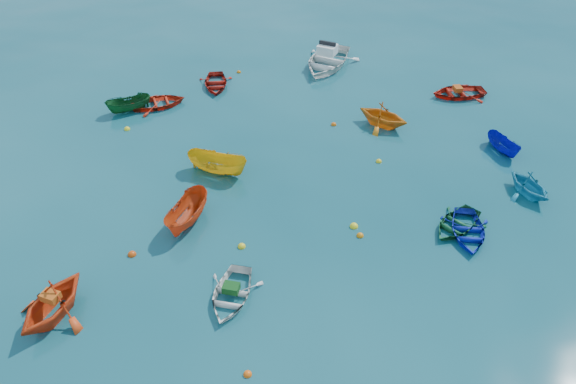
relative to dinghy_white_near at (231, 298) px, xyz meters
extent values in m
plane|color=#0A414C|center=(3.14, 0.75, 0.00)|extent=(160.00, 160.00, 0.00)
imported|color=silver|center=(0.00, 0.00, 0.00)|extent=(3.05, 3.55, 0.62)
imported|color=#0D1FA9|center=(10.54, 2.05, 0.00)|extent=(2.87, 3.46, 0.62)
imported|color=#E74315|center=(-6.58, 0.18, 0.00)|extent=(3.99, 4.15, 1.68)
imported|color=yellow|center=(-0.02, 8.37, 0.00)|extent=(3.41, 2.61, 1.25)
imported|color=#13512B|center=(10.23, 2.58, 0.00)|extent=(3.51, 3.34, 0.59)
imported|color=teal|center=(14.53, 4.34, 0.00)|extent=(2.68, 2.92, 1.29)
imported|color=red|center=(-3.14, 15.70, 0.00)|extent=(3.52, 2.79, 0.66)
imported|color=#D64214|center=(-1.55, 4.74, 0.00)|extent=(2.55, 3.41, 1.24)
imported|color=#B71C0F|center=(15.06, 14.15, 0.00)|extent=(3.32, 2.39, 0.69)
imported|color=#0D0EA5|center=(15.01, 8.00, 0.00)|extent=(1.40, 2.47, 0.90)
imported|color=#9E160D|center=(0.35, 17.69, 0.00)|extent=(2.30, 3.11, 0.62)
imported|color=orange|center=(9.44, 11.47, 0.00)|extent=(3.82, 3.80, 1.52)
imported|color=#124E21|center=(-4.83, 15.32, 0.00)|extent=(2.84, 1.76, 1.03)
imported|color=white|center=(7.91, 19.44, 0.00)|extent=(5.79, 6.22, 1.65)
cube|color=#134D19|center=(0.04, 0.09, 0.46)|extent=(0.75, 0.67, 0.30)
cube|color=#D25615|center=(-6.56, 0.22, 1.00)|extent=(0.79, 0.73, 0.31)
cube|color=#BD4B13|center=(14.96, 14.15, 0.49)|extent=(0.46, 0.60, 0.29)
sphere|color=#FF5C0D|center=(0.30, -3.50, 0.00)|extent=(0.30, 0.30, 0.30)
sphere|color=yellow|center=(5.74, 3.31, 0.00)|extent=(0.38, 0.38, 0.38)
sphere|color=orange|center=(5.86, 2.68, 0.00)|extent=(0.32, 0.32, 0.32)
sphere|color=#D0430B|center=(-3.96, 3.02, 0.00)|extent=(0.36, 0.36, 0.36)
sphere|color=yellow|center=(0.66, 2.79, 0.00)|extent=(0.34, 0.34, 0.34)
sphere|color=#D0580B|center=(6.73, 11.95, 0.00)|extent=(0.32, 0.32, 0.32)
sphere|color=yellow|center=(-4.86, 13.27, 0.00)|extent=(0.34, 0.34, 0.34)
sphere|color=orange|center=(1.97, 19.41, 0.00)|extent=(0.29, 0.29, 0.29)
sphere|color=yellow|center=(8.26, 8.03, 0.00)|extent=(0.31, 0.31, 0.31)
camera|label=1|loc=(-0.06, -14.75, 16.75)|focal=35.00mm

